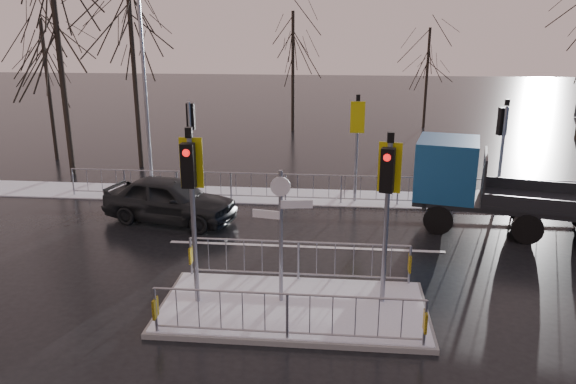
# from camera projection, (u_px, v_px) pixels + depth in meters

# --- Properties ---
(ground) EXTENTS (120.00, 120.00, 0.00)m
(ground) POSITION_uv_depth(u_px,v_px,m) (293.00, 311.00, 12.66)
(ground) COLOR black
(ground) RESTS_ON ground
(snow_verge) EXTENTS (30.00, 2.00, 0.04)m
(snow_verge) POSITION_uv_depth(u_px,v_px,m) (314.00, 197.00, 20.85)
(snow_verge) COLOR white
(snow_verge) RESTS_ON ground
(lane_markings) EXTENTS (8.00, 11.38, 0.01)m
(lane_markings) POSITION_uv_depth(u_px,v_px,m) (292.00, 318.00, 12.34)
(lane_markings) COLOR silver
(lane_markings) RESTS_ON ground
(traffic_island) EXTENTS (6.00, 3.04, 4.15)m
(traffic_island) POSITION_uv_depth(u_px,v_px,m) (293.00, 295.00, 12.56)
(traffic_island) COLOR slate
(traffic_island) RESTS_ON ground
(far_kerb_fixtures) EXTENTS (18.00, 0.65, 3.83)m
(far_kerb_fixtures) POSITION_uv_depth(u_px,v_px,m) (322.00, 175.00, 20.05)
(far_kerb_fixtures) COLOR gray
(far_kerb_fixtures) RESTS_ON ground
(car_far_lane) EXTENTS (4.65, 2.68, 1.49)m
(car_far_lane) POSITION_uv_depth(u_px,v_px,m) (170.00, 199.00, 18.18)
(car_far_lane) COLOR black
(car_far_lane) RESTS_ON ground
(flatbed_truck) EXTENTS (6.31, 3.43, 2.77)m
(flatbed_truck) POSITION_uv_depth(u_px,v_px,m) (474.00, 182.00, 17.48)
(flatbed_truck) COLOR black
(flatbed_truck) RESTS_ON ground
(tree_near_a) EXTENTS (4.75, 4.75, 8.97)m
(tree_near_a) POSITION_uv_depth(u_px,v_px,m) (56.00, 26.00, 22.36)
(tree_near_a) COLOR black
(tree_near_a) RESTS_ON ground
(tree_near_b) EXTENTS (4.00, 4.00, 7.55)m
(tree_near_b) POSITION_uv_depth(u_px,v_px,m) (133.00, 50.00, 23.83)
(tree_near_b) COLOR black
(tree_near_b) RESTS_ON ground
(tree_near_c) EXTENTS (3.50, 3.50, 6.61)m
(tree_near_c) POSITION_uv_depth(u_px,v_px,m) (46.00, 63.00, 25.39)
(tree_near_c) COLOR black
(tree_near_c) RESTS_ON ground
(tree_far_a) EXTENTS (3.75, 3.75, 7.08)m
(tree_far_a) POSITION_uv_depth(u_px,v_px,m) (293.00, 48.00, 32.41)
(tree_far_a) COLOR black
(tree_far_a) RESTS_ON ground
(tree_far_b) EXTENTS (3.25, 3.25, 6.14)m
(tree_far_b) POSITION_uv_depth(u_px,v_px,m) (428.00, 58.00, 33.75)
(tree_far_b) COLOR black
(tree_far_b) RESTS_ON ground
(street_lamp_left) EXTENTS (1.25, 0.18, 8.20)m
(street_lamp_left) POSITION_uv_depth(u_px,v_px,m) (146.00, 71.00, 21.02)
(street_lamp_left) COLOR gray
(street_lamp_left) RESTS_ON ground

